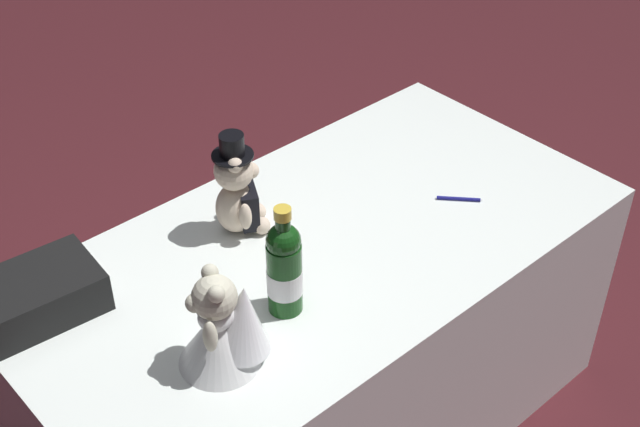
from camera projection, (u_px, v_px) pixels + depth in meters
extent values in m
plane|color=#47191E|center=(320.00, 423.00, 2.75)|extent=(12.00, 12.00, 0.00)
cube|color=white|center=(320.00, 341.00, 2.53)|extent=(1.67, 0.85, 0.73)
ellipsoid|color=beige|center=(236.00, 207.00, 2.31)|extent=(0.11, 0.10, 0.15)
cube|color=black|center=(248.00, 206.00, 2.32)|extent=(0.09, 0.11, 0.11)
sphere|color=beige|center=(234.00, 171.00, 2.24)|extent=(0.10, 0.10, 0.10)
sphere|color=beige|center=(251.00, 171.00, 2.25)|extent=(0.04, 0.04, 0.04)
sphere|color=beige|center=(235.00, 165.00, 2.19)|extent=(0.04, 0.04, 0.04)
sphere|color=beige|center=(230.00, 150.00, 2.25)|extent=(0.04, 0.04, 0.04)
ellipsoid|color=beige|center=(245.00, 217.00, 2.26)|extent=(0.03, 0.03, 0.08)
ellipsoid|color=beige|center=(238.00, 190.00, 2.36)|extent=(0.03, 0.03, 0.08)
sphere|color=beige|center=(262.00, 226.00, 2.33)|extent=(0.05, 0.05, 0.05)
sphere|color=beige|center=(257.00, 212.00, 2.38)|extent=(0.05, 0.05, 0.05)
cylinder|color=black|center=(233.00, 155.00, 2.21)|extent=(0.11, 0.11, 0.01)
cylinder|color=black|center=(232.00, 145.00, 2.19)|extent=(0.06, 0.06, 0.06)
cone|color=white|center=(218.00, 337.00, 1.93)|extent=(0.19, 0.19, 0.15)
ellipsoid|color=white|center=(216.00, 316.00, 1.89)|extent=(0.09, 0.08, 0.07)
sphere|color=beige|center=(214.00, 297.00, 1.86)|extent=(0.10, 0.10, 0.10)
sphere|color=beige|center=(195.00, 303.00, 1.85)|extent=(0.04, 0.04, 0.04)
sphere|color=beige|center=(210.00, 272.00, 1.86)|extent=(0.04, 0.04, 0.04)
sphere|color=beige|center=(216.00, 294.00, 1.81)|extent=(0.04, 0.04, 0.04)
ellipsoid|color=beige|center=(201.00, 304.00, 1.93)|extent=(0.03, 0.03, 0.09)
ellipsoid|color=beige|center=(210.00, 337.00, 1.85)|extent=(0.03, 0.03, 0.09)
cone|color=white|center=(242.00, 318.00, 1.92)|extent=(0.21, 0.20, 0.19)
cylinder|color=#144214|center=(285.00, 278.00, 2.06)|extent=(0.08, 0.08, 0.19)
sphere|color=#144214|center=(283.00, 241.00, 1.99)|extent=(0.08, 0.08, 0.08)
cylinder|color=#144214|center=(283.00, 224.00, 1.96)|extent=(0.04, 0.04, 0.08)
cylinder|color=gold|center=(283.00, 214.00, 1.94)|extent=(0.04, 0.04, 0.03)
cylinder|color=white|center=(285.00, 281.00, 2.06)|extent=(0.09, 0.09, 0.07)
cylinder|color=navy|center=(458.00, 199.00, 2.46)|extent=(0.09, 0.10, 0.01)
cone|color=silver|center=(480.00, 200.00, 2.45)|extent=(0.02, 0.02, 0.01)
cube|color=black|center=(32.00, 297.00, 2.07)|extent=(0.34, 0.23, 0.11)
cube|color=#B7B7BF|center=(9.00, 278.00, 2.12)|extent=(0.04, 0.01, 0.03)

